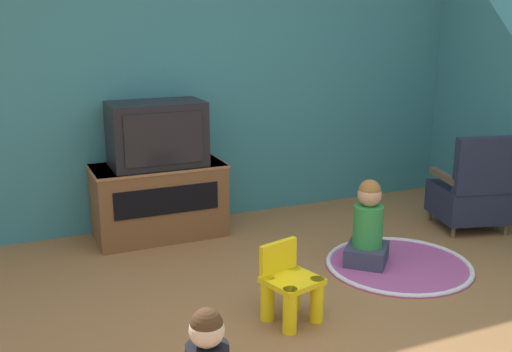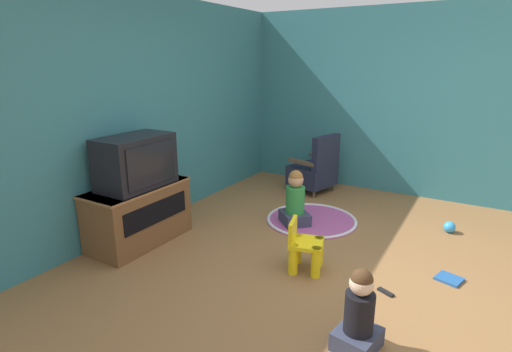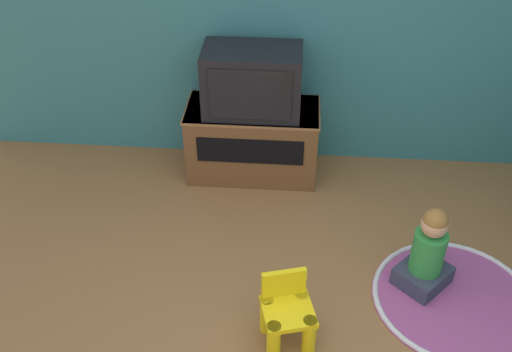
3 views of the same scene
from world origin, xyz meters
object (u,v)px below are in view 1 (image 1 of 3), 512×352
Objects in this scene: television at (157,134)px; black_armchair at (472,193)px; yellow_kid_chair at (290,289)px; tv_cabinet at (159,199)px; child_watching_left at (368,228)px.

television is 0.89× the size of black_armchair.
television is 1.60× the size of yellow_kid_chair.
television is (-0.00, -0.02, 0.58)m from tv_cabinet.
television is at bearing 86.26° from yellow_kid_chair.
television is at bearing -90.00° from tv_cabinet.
television is at bearing -5.06° from black_armchair.
tv_cabinet is at bearing 90.00° from television.
tv_cabinet is 2.28× the size of yellow_kid_chair.
tv_cabinet is 1.84m from yellow_kid_chair.
television reaches higher than yellow_kid_chair.
child_watching_left is at bearing 14.64° from yellow_kid_chair.
child_watching_left reaches higher than yellow_kid_chair.
child_watching_left is (0.94, 0.54, 0.08)m from yellow_kid_chair.
child_watching_left reaches higher than tv_cabinet.
television reaches higher than child_watching_left.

